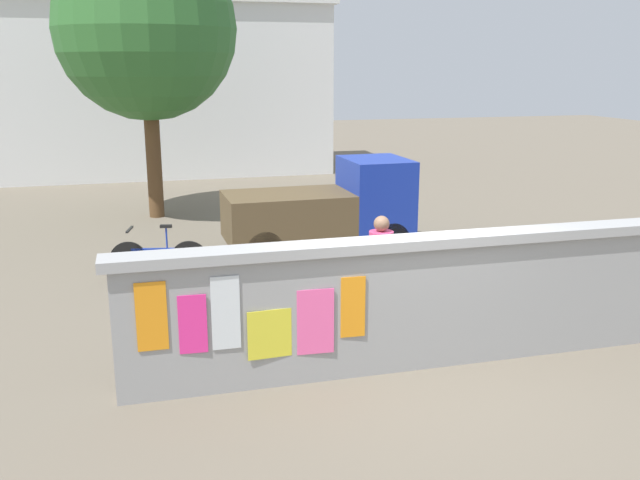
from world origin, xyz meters
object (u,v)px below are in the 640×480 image
at_px(motorcycle, 496,284).
at_px(tree_roadside, 146,29).
at_px(auto_rickshaw_truck, 328,209).
at_px(bicycle_near, 251,303).
at_px(person_walking, 381,260).
at_px(bicycle_far, 159,258).

relative_size(motorcycle, tree_roadside, 0.29).
distance_m(auto_rickshaw_truck, bicycle_near, 4.19).
relative_size(person_walking, tree_roadside, 0.25).
bearing_deg(person_walking, tree_roadside, 108.46).
height_order(motorcycle, bicycle_far, bicycle_far).
bearing_deg(bicycle_near, bicycle_far, 112.88).
bearing_deg(bicycle_far, bicycle_near, -67.12).
height_order(bicycle_near, tree_roadside, tree_roadside).
height_order(motorcycle, bicycle_near, bicycle_near).
xyz_separation_m(auto_rickshaw_truck, tree_roadside, (-3.15, 4.38, 3.53)).
bearing_deg(tree_roadside, motorcycle, -60.81).
distance_m(motorcycle, person_walking, 1.93).
relative_size(motorcycle, bicycle_near, 1.10).
distance_m(bicycle_far, person_walking, 4.38).
bearing_deg(bicycle_near, person_walking, -13.47).
distance_m(motorcycle, bicycle_far, 5.73).
bearing_deg(bicycle_far, person_walking, -47.35).
bearing_deg(auto_rickshaw_truck, bicycle_far, -166.20).
bearing_deg(bicycle_far, tree_roadside, 88.45).
bearing_deg(auto_rickshaw_truck, tree_roadside, 125.71).
height_order(auto_rickshaw_truck, bicycle_far, auto_rickshaw_truck).
bearing_deg(tree_roadside, person_walking, -71.54).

